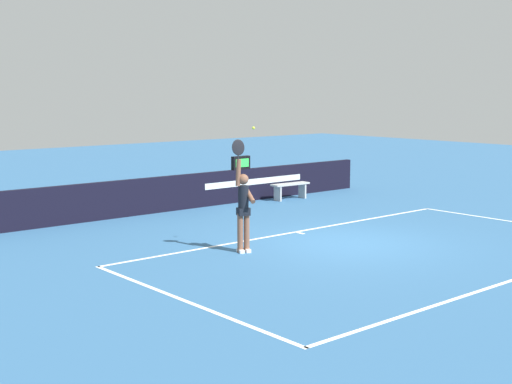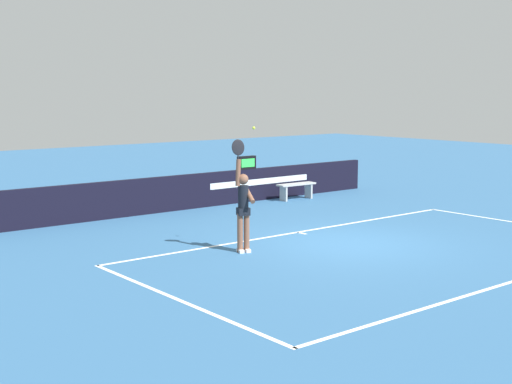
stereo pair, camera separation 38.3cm
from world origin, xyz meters
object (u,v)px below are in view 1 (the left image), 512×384
(speed_display, at_px, (241,163))
(tennis_player, at_px, (243,206))
(courtside_bench_near, at_px, (290,187))
(tennis_ball, at_px, (254,128))

(speed_display, height_order, tennis_player, tennis_player)
(speed_display, bearing_deg, courtside_bench_near, -23.62)
(tennis_player, distance_m, courtside_bench_near, 7.55)
(tennis_ball, height_order, courtside_bench_near, tennis_ball)
(tennis_ball, bearing_deg, tennis_player, -167.63)
(tennis_player, distance_m, tennis_ball, 1.66)
(speed_display, relative_size, tennis_ball, 9.97)
(tennis_player, bearing_deg, speed_display, 51.22)
(tennis_ball, relative_size, courtside_bench_near, 0.05)
(speed_display, relative_size, courtside_bench_near, 0.47)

